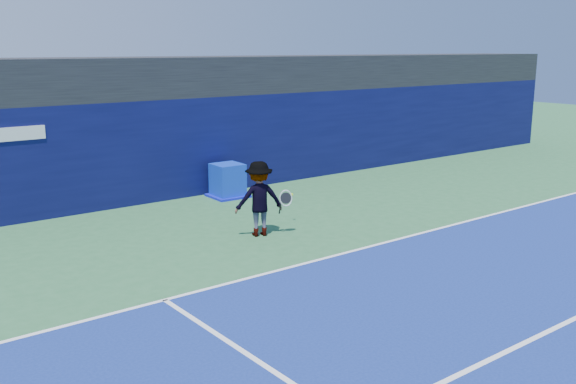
{
  "coord_description": "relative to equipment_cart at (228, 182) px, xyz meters",
  "views": [
    {
      "loc": [
        -9.92,
        -7.01,
        4.49
      ],
      "look_at": [
        -0.46,
        5.2,
        1.0
      ],
      "focal_mm": 40.0,
      "sensor_mm": 36.0,
      "label": 1
    }
  ],
  "objects": [
    {
      "name": "back_wall_assembly",
      "position": [
        -0.39,
        1.19,
        1.03
      ],
      "size": [
        36.0,
        1.03,
        3.0
      ],
      "color": "#0A0C3C",
      "rests_on": "ground"
    },
    {
      "name": "baseline",
      "position": [
        -0.39,
        -6.31,
        -0.46
      ],
      "size": [
        24.0,
        0.1,
        0.01
      ],
      "primitive_type": "cube",
      "color": "white",
      "rests_on": "ground"
    },
    {
      "name": "tennis_ball",
      "position": [
        -0.27,
        -3.53,
        0.28
      ],
      "size": [
        0.07,
        0.07,
        0.07
      ],
      "color": "#B6D918",
      "rests_on": "ground"
    },
    {
      "name": "service_line",
      "position": [
        -0.39,
        -11.31,
        -0.46
      ],
      "size": [
        24.0,
        0.1,
        0.01
      ],
      "primitive_type": "cube",
      "color": "white",
      "rests_on": "ground"
    },
    {
      "name": "equipment_cart",
      "position": [
        0.0,
        0.0,
        0.0
      ],
      "size": [
        1.11,
        1.11,
        1.03
      ],
      "color": "#0D2EBB",
      "rests_on": "ground"
    },
    {
      "name": "tennis_player",
      "position": [
        -1.62,
        -3.97,
        0.45
      ],
      "size": [
        1.43,
        1.05,
        1.83
      ],
      "color": "white",
      "rests_on": "ground"
    },
    {
      "name": "ground",
      "position": [
        -0.39,
        -9.31,
        -0.47
      ],
      "size": [
        80.0,
        80.0,
        0.0
      ],
      "primitive_type": "plane",
      "color": "#2D6439",
      "rests_on": "ground"
    },
    {
      "name": "stadium_band",
      "position": [
        -0.39,
        2.19,
        3.13
      ],
      "size": [
        36.0,
        3.0,
        1.2
      ],
      "primitive_type": "cube",
      "color": "black",
      "rests_on": "back_wall_assembly"
    }
  ]
}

